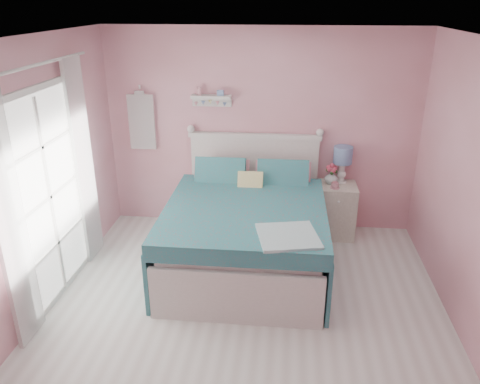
% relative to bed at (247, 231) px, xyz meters
% --- Properties ---
extents(floor, '(4.50, 4.50, 0.00)m').
position_rel_bed_xyz_m(floor, '(0.07, -1.14, -0.42)').
color(floor, beige).
rests_on(floor, ground).
extents(room_shell, '(4.50, 4.50, 4.50)m').
position_rel_bed_xyz_m(room_shell, '(0.07, -1.14, 1.16)').
color(room_shell, '#C27B81').
rests_on(room_shell, floor).
extents(bed, '(1.75, 2.22, 1.29)m').
position_rel_bed_xyz_m(bed, '(0.00, 0.00, 0.00)').
color(bed, silver).
rests_on(bed, floor).
extents(nightstand, '(0.48, 0.48, 0.70)m').
position_rel_bed_xyz_m(nightstand, '(1.08, 0.85, -0.07)').
color(nightstand, beige).
rests_on(nightstand, floor).
extents(table_lamp, '(0.24, 0.24, 0.48)m').
position_rel_bed_xyz_m(table_lamp, '(1.13, 0.97, 0.61)').
color(table_lamp, white).
rests_on(table_lamp, nightstand).
extents(vase, '(0.18, 0.18, 0.18)m').
position_rel_bed_xyz_m(vase, '(1.00, 0.90, 0.36)').
color(vase, silver).
rests_on(vase, nightstand).
extents(teacup, '(0.12, 0.12, 0.08)m').
position_rel_bed_xyz_m(teacup, '(1.04, 0.75, 0.32)').
color(teacup, pink).
rests_on(teacup, nightstand).
extents(roses, '(0.14, 0.11, 0.12)m').
position_rel_bed_xyz_m(roses, '(0.99, 0.89, 0.49)').
color(roses, '#DE4B66').
rests_on(roses, vase).
extents(wall_shelf, '(0.50, 0.15, 0.25)m').
position_rel_bed_xyz_m(wall_shelf, '(-0.55, 1.05, 1.31)').
color(wall_shelf, silver).
rests_on(wall_shelf, room_shell).
extents(hanging_dress, '(0.34, 0.03, 0.72)m').
position_rel_bed_xyz_m(hanging_dress, '(-1.48, 1.04, 0.98)').
color(hanging_dress, white).
rests_on(hanging_dress, room_shell).
extents(french_door, '(0.04, 1.32, 2.16)m').
position_rel_bed_xyz_m(french_door, '(-1.90, -0.74, 0.65)').
color(french_door, silver).
rests_on(french_door, floor).
extents(curtain_near, '(0.04, 0.40, 2.32)m').
position_rel_bed_xyz_m(curtain_near, '(-1.84, -1.48, 0.76)').
color(curtain_near, white).
rests_on(curtain_near, floor).
extents(curtain_far, '(0.04, 0.40, 2.32)m').
position_rel_bed_xyz_m(curtain_far, '(-1.84, 0.00, 0.76)').
color(curtain_far, white).
rests_on(curtain_far, floor).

